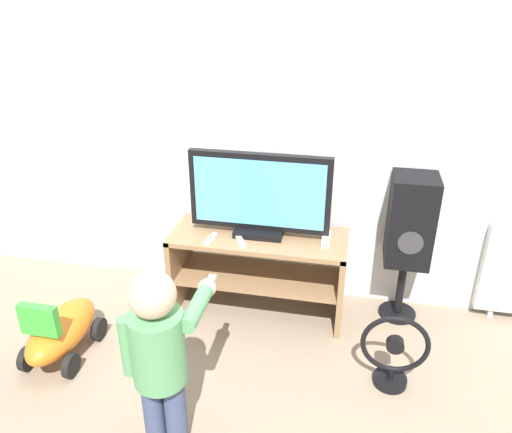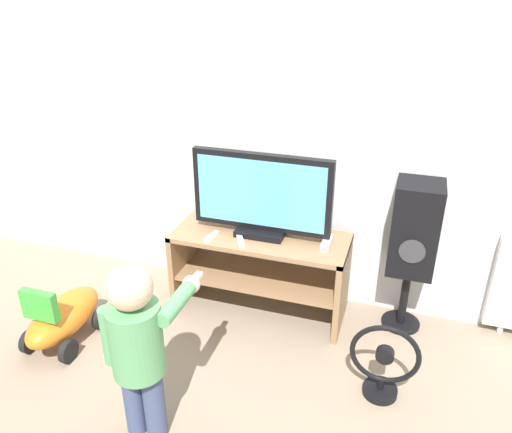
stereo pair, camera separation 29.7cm
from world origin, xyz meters
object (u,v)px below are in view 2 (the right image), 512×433
(television, at_px, (261,196))
(child, at_px, (138,340))
(remote_secondary, at_px, (240,240))
(floor_fan, at_px, (384,364))
(game_console, at_px, (327,243))
(remote_primary, at_px, (212,237))
(speaker_tower, at_px, (414,232))
(ride_on_toy, at_px, (63,317))

(television, bearing_deg, child, -100.67)
(remote_secondary, bearing_deg, child, -97.18)
(child, relative_size, floor_fan, 2.11)
(game_console, relative_size, remote_primary, 1.29)
(remote_primary, bearing_deg, floor_fan, -19.87)
(television, height_order, speaker_tower, television)
(floor_fan, bearing_deg, child, -150.84)
(speaker_tower, relative_size, floor_fan, 2.18)
(ride_on_toy, bearing_deg, child, -28.46)
(television, xyz_separation_m, speaker_tower, (0.91, 0.09, -0.15))
(game_console, xyz_separation_m, remote_primary, (-0.69, -0.13, -0.01))
(game_console, relative_size, floor_fan, 0.39)
(television, distance_m, remote_secondary, 0.30)
(remote_secondary, relative_size, floor_fan, 0.29)
(television, bearing_deg, speaker_tower, 5.93)
(game_console, bearing_deg, television, 177.00)
(game_console, distance_m, floor_fan, 0.77)
(floor_fan, bearing_deg, ride_on_toy, -175.47)
(television, relative_size, floor_fan, 1.95)
(television, distance_m, speaker_tower, 0.93)
(game_console, height_order, speaker_tower, speaker_tower)
(television, bearing_deg, remote_primary, -151.61)
(television, height_order, ride_on_toy, television)
(television, distance_m, game_console, 0.48)
(remote_primary, xyz_separation_m, child, (0.06, -0.99, -0.01))
(ride_on_toy, bearing_deg, game_console, 25.06)
(remote_primary, distance_m, child, 0.99)
(television, bearing_deg, remote_secondary, -122.11)
(game_console, relative_size, child, 0.18)
(child, distance_m, ride_on_toy, 1.00)
(child, distance_m, speaker_tower, 1.67)
(speaker_tower, xyz_separation_m, floor_fan, (-0.07, -0.65, -0.46))
(remote_secondary, bearing_deg, ride_on_toy, -149.32)
(speaker_tower, bearing_deg, game_console, -166.62)
(game_console, bearing_deg, remote_primary, -169.70)
(remote_primary, bearing_deg, speaker_tower, 11.58)
(game_console, relative_size, ride_on_toy, 0.29)
(ride_on_toy, bearing_deg, speaker_tower, 22.27)
(child, height_order, floor_fan, child)
(game_console, height_order, child, child)
(television, xyz_separation_m, game_console, (0.42, -0.02, -0.24))
(game_console, bearing_deg, floor_fan, -51.47)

